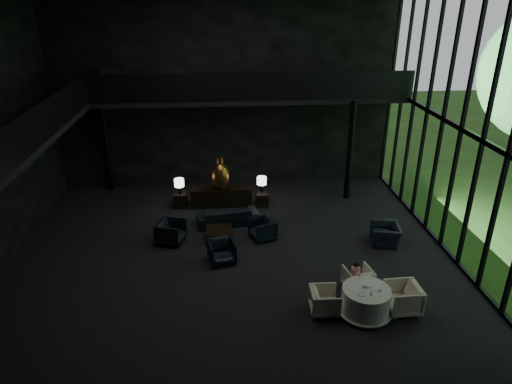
{
  "coord_description": "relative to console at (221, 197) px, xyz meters",
  "views": [
    {
      "loc": [
        -0.31,
        -12.75,
        7.8
      ],
      "look_at": [
        0.78,
        0.5,
        1.93
      ],
      "focal_mm": 32.0,
      "sensor_mm": 36.0,
      "label": 1
    }
  ],
  "objects": [
    {
      "name": "table_lamp_right",
      "position": [
        1.6,
        0.03,
        0.59
      ],
      "size": [
        0.37,
        0.37,
        0.63
      ],
      "color": "black",
      "rests_on": "side_table_right"
    },
    {
      "name": "window_armchair",
      "position": [
        5.46,
        -3.38,
        0.03
      ],
      "size": [
        0.74,
        1.01,
        0.82
      ],
      "primitive_type": "imported",
      "rotation": [
        0.0,
        0.0,
        -1.72
      ],
      "color": "black",
      "rests_on": "floor"
    },
    {
      "name": "lounge_armchair_west",
      "position": [
        -1.72,
        -2.76,
        0.1
      ],
      "size": [
        1.11,
        1.15,
        0.96
      ],
      "primitive_type": "imported",
      "rotation": [
        0.0,
        0.0,
        1.27
      ],
      "color": "black",
      "rests_on": "floor"
    },
    {
      "name": "plate_a",
      "position": [
        3.49,
        -7.11,
        0.38
      ],
      "size": [
        0.25,
        0.25,
        0.01
      ],
      "primitive_type": "cylinder",
      "rotation": [
        0.0,
        0.0,
        -0.14
      ],
      "color": "white",
      "rests_on": "dining_table"
    },
    {
      "name": "wall_front",
      "position": [
        0.33,
        -9.64,
        3.62
      ],
      "size": [
        14.0,
        0.04,
        8.0
      ],
      "primitive_type": "cube",
      "color": "black",
      "rests_on": "ground"
    },
    {
      "name": "sofa",
      "position": [
        0.19,
        -1.54,
        0.07
      ],
      "size": [
        2.36,
        1.02,
        0.89
      ],
      "primitive_type": "imported",
      "rotation": [
        0.0,
        0.0,
        3.3
      ],
      "color": "black",
      "rests_on": "floor"
    },
    {
      "name": "dining_chair_north",
      "position": [
        3.79,
        -5.85,
        -0.02
      ],
      "size": [
        0.79,
        0.76,
        0.71
      ],
      "primitive_type": "imported",
      "rotation": [
        0.0,
        0.0,
        3.32
      ],
      "color": "beige",
      "rests_on": "floor"
    },
    {
      "name": "railing_back",
      "position": [
        1.33,
        0.36,
        4.22
      ],
      "size": [
        12.0,
        0.06,
        1.0
      ],
      "primitive_type": "cube",
      "color": "black",
      "rests_on": "mezzanine_back"
    },
    {
      "name": "column_nw",
      "position": [
        -4.67,
        2.06,
        1.62
      ],
      "size": [
        0.24,
        0.24,
        4.0
      ],
      "primitive_type": "cylinder",
      "color": "black",
      "rests_on": "floor"
    },
    {
      "name": "cereal_bowl",
      "position": [
        3.66,
        -6.82,
        0.41
      ],
      "size": [
        0.15,
        0.15,
        0.07
      ],
      "primitive_type": "ellipsoid",
      "color": "white",
      "rests_on": "dining_table"
    },
    {
      "name": "wall_back",
      "position": [
        0.33,
        2.36,
        3.62
      ],
      "size": [
        14.0,
        0.04,
        8.0
      ],
      "primitive_type": "cube",
      "color": "black",
      "rests_on": "ground"
    },
    {
      "name": "coffee_table",
      "position": [
        -0.11,
        -2.7,
        -0.18
      ],
      "size": [
        0.89,
        0.89,
        0.39
      ],
      "primitive_type": "cube",
      "rotation": [
        0.0,
        0.0,
        0.02
      ],
      "color": "black",
      "rests_on": "floor"
    },
    {
      "name": "plate_b",
      "position": [
        3.8,
        -6.76,
        0.38
      ],
      "size": [
        0.25,
        0.25,
        0.01
      ],
      "primitive_type": "cylinder",
      "rotation": [
        0.0,
        0.0,
        0.36
      ],
      "color": "white",
      "rests_on": "dining_table"
    },
    {
      "name": "side_table_left",
      "position": [
        -1.6,
        0.04,
        -0.09
      ],
      "size": [
        0.51,
        0.51,
        0.57
      ],
      "primitive_type": "cube",
      "color": "black",
      "rests_on": "floor"
    },
    {
      "name": "dining_chair_west",
      "position": [
        2.63,
        -6.78,
        -0.0
      ],
      "size": [
        0.7,
        0.75,
        0.75
      ],
      "primitive_type": "imported",
      "rotation": [
        0.0,
        0.0,
        1.54
      ],
      "color": "beige",
      "rests_on": "floor"
    },
    {
      "name": "dining_chair_east",
      "position": [
        4.68,
        -6.89,
        0.1
      ],
      "size": [
        0.89,
        0.95,
        0.96
      ],
      "primitive_type": "imported",
      "rotation": [
        0.0,
        0.0,
        -1.55
      ],
      "color": "beige",
      "rests_on": "floor"
    },
    {
      "name": "table_lamp_left",
      "position": [
        -1.6,
        -0.01,
        0.64
      ],
      "size": [
        0.37,
        0.37,
        0.63
      ],
      "color": "black",
      "rests_on": "side_table_left"
    },
    {
      "name": "floor",
      "position": [
        0.33,
        -3.64,
        -0.38
      ],
      "size": [
        14.0,
        12.0,
        0.02
      ],
      "primitive_type": "cube",
      "color": "black",
      "rests_on": "ground"
    },
    {
      "name": "dining_table",
      "position": [
        3.68,
        -6.92,
        -0.05
      ],
      "size": [
        1.43,
        1.43,
        0.75
      ],
      "color": "white",
      "rests_on": "floor"
    },
    {
      "name": "side_table_right",
      "position": [
        1.6,
        -0.11,
        -0.12
      ],
      "size": [
        0.47,
        0.47,
        0.52
      ],
      "primitive_type": "cube",
      "color": "black",
      "rests_on": "floor"
    },
    {
      "name": "lounge_armchair_east",
      "position": [
        1.37,
        -2.74,
        0.04
      ],
      "size": [
        0.99,
        1.02,
        0.83
      ],
      "primitive_type": "imported",
      "rotation": [
        0.0,
        0.0,
        -1.23
      ],
      "color": "black",
      "rests_on": "floor"
    },
    {
      "name": "mezzanine_left",
      "position": [
        -5.67,
        -3.64,
        3.62
      ],
      "size": [
        2.0,
        12.0,
        0.25
      ],
      "primitive_type": "cube",
      "color": "black",
      "rests_on": "wall_left"
    },
    {
      "name": "coffee_cup",
      "position": [
        3.98,
        -7.03,
        0.42
      ],
      "size": [
        0.1,
        0.1,
        0.07
      ],
      "primitive_type": "cylinder",
      "rotation": [
        0.0,
        0.0,
        -0.21
      ],
      "color": "white",
      "rests_on": "saucer"
    },
    {
      "name": "bronze_urn",
      "position": [
        -0.0,
        -0.06,
        0.93
      ],
      "size": [
        0.69,
        0.69,
        1.3
      ],
      "color": "olive",
      "rests_on": "console"
    },
    {
      "name": "saucer",
      "position": [
        3.87,
        -6.95,
        0.38
      ],
      "size": [
        0.19,
        0.19,
        0.01
      ],
      "primitive_type": "cylinder",
      "rotation": [
        0.0,
        0.0,
        -0.39
      ],
      "color": "white",
      "rests_on": "dining_table"
    },
    {
      "name": "curtain_wall",
      "position": [
        7.28,
        -3.64,
        3.62
      ],
      "size": [
        0.2,
        12.0,
        8.0
      ],
      "primitive_type": null,
      "color": "black",
      "rests_on": "ground"
    },
    {
      "name": "column_ne",
      "position": [
        5.13,
        0.36,
        1.62
      ],
      "size": [
        0.24,
        0.24,
        4.0
      ],
      "primitive_type": "cylinder",
      "color": "black",
      "rests_on": "floor"
    },
    {
      "name": "lounge_armchair_south",
      "position": [
        -0.04,
        -4.11,
        0.04
      ],
      "size": [
        0.96,
        0.92,
        0.83
      ],
      "primitive_type": "imported",
      "rotation": [
        0.0,
        0.0,
        0.22
      ],
      "color": "black",
      "rests_on": "floor"
    },
    {
      "name": "railing_left",
      "position": [
        -4.67,
        -3.64,
        4.22
      ],
      "size": [
        0.06,
        12.0,
        1.0
      ],
      "primitive_type": "cube",
      "color": "black",
      "rests_on": "mezzanine_left"
    },
    {
      "name": "cream_pot",
      "position": [
        3.71,
        -7.17,
        0.41
      ],
      "size": [
        0.07,
        0.07,
        0.07
      ],
      "primitive_type": "cylinder",
      "rotation": [
        0.0,
        0.0,
        -0.13
      ],
      "color": "#99999E",
      "rests_on": "dining_table"
    },
    {
      "name": "mezzanine_back",
      "position": [
        1.33,
        1.36,
        3.62
      ],
      "size": [
        12.0,
        2.0,
        0.25
      ],
      "primitive_type": "cube",
      "color": "black",
      "rests_on": "wall_back"
    },
    {
      "name": "child",
      "position": [
        3.64,
        -6.03,
        0.34
      ],
      "size": [
        0.25,
        0.25,
        0.55
      ],
      "rotation": [
        0.0,
        0.0,
        3.14
      ],
      "color": "#CEA6B5",
      "rests_on": "dining_chair_north"
    },
    {
      "name": "console",
      "position": [
        0.0,
        0.0,
        0.0
      ],
      "size": [
        2.36,
        0.54,
        0.75
      ],
      "primitive_type": "cube",
      "color": "black",
      "rests_on": "floor"
    }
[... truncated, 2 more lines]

